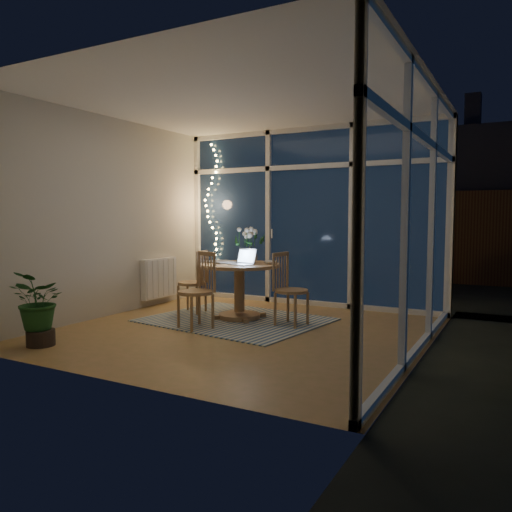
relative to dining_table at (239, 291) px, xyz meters
name	(u,v)px	position (x,y,z in m)	size (l,w,h in m)	color
floor	(242,331)	(0.37, -0.57, -0.36)	(4.00, 4.00, 0.00)	olive
ceiling	(242,99)	(0.37, -0.57, 2.24)	(4.00, 4.00, 0.00)	white
wall_back	(310,217)	(0.37, 1.43, 0.94)	(4.00, 0.04, 2.60)	beige
wall_front	(112,217)	(0.37, -2.57, 0.94)	(4.00, 0.04, 2.60)	beige
wall_left	(110,217)	(-1.63, -0.57, 0.94)	(0.04, 4.00, 2.60)	beige
wall_right	(428,217)	(2.37, -0.57, 0.94)	(0.04, 4.00, 2.60)	beige
window_wall_back	(309,217)	(0.37, 1.39, 0.94)	(4.00, 0.10, 2.60)	silver
window_wall_right	(423,217)	(2.33, -0.57, 0.94)	(0.10, 4.00, 2.60)	silver
radiator	(159,278)	(-1.57, 0.33, 0.04)	(0.10, 0.70, 0.58)	white
fairy_lights	(212,203)	(-1.28, 1.31, 1.17)	(0.24, 0.10, 1.85)	#FFCF66
garden_patio	(391,286)	(0.87, 4.43, -0.42)	(12.00, 6.00, 0.10)	black
garden_fence	(373,236)	(0.37, 4.93, 0.54)	(11.00, 0.08, 1.80)	#391F15
neighbour_roof	(417,182)	(0.67, 7.93, 1.84)	(7.00, 3.00, 2.20)	#32343C
garden_shrubs	(298,264)	(-0.43, 2.83, 0.09)	(0.90, 0.90, 0.90)	black
rug	(235,320)	(0.00, -0.10, -0.35)	(2.10, 1.68, 0.01)	beige
dining_table	(239,291)	(0.00, 0.00, 0.00)	(1.04, 1.04, 0.71)	#9B7146
chair_left	(192,281)	(-0.75, 0.03, 0.08)	(0.40, 0.40, 0.86)	#9B7146
chair_right	(292,289)	(0.75, -0.05, 0.09)	(0.41, 0.41, 0.89)	#9B7146
chair_front	(195,290)	(-0.16, -0.74, 0.10)	(0.42, 0.42, 0.91)	#9B7146
laptop	(241,256)	(0.10, -0.13, 0.46)	(0.30, 0.26, 0.22)	silver
flower_vase	(250,254)	(0.04, 0.21, 0.46)	(0.20, 0.20, 0.21)	silver
bowl	(270,263)	(0.38, 0.13, 0.37)	(0.15, 0.15, 0.04)	white
newspapers	(224,262)	(-0.26, 0.06, 0.36)	(0.37, 0.28, 0.02)	silver
phone	(246,264)	(0.12, -0.04, 0.36)	(0.10, 0.05, 0.01)	black
potted_plant	(40,309)	(-1.10, -2.10, 0.02)	(0.54, 0.47, 0.76)	#1A4A1D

